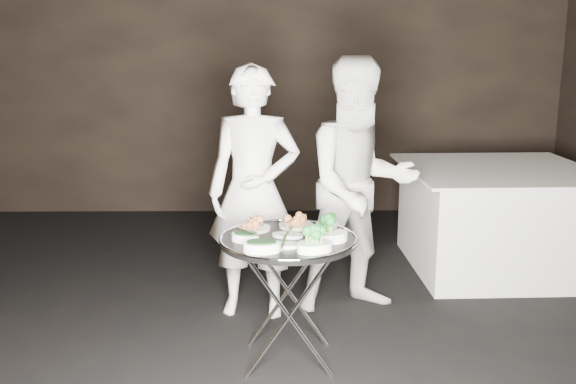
{
  "coord_description": "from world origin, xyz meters",
  "views": [
    {
      "loc": [
        0.06,
        -3.24,
        1.75
      ],
      "look_at": [
        0.1,
        0.25,
        0.95
      ],
      "focal_mm": 40.0,
      "sensor_mm": 36.0,
      "label": 1
    }
  ],
  "objects_px": {
    "waiter_left": "(254,192)",
    "waiter_right": "(360,186)",
    "serving_tray": "(288,240)",
    "tray_stand": "(288,295)",
    "dining_table": "(495,218)"
  },
  "relations": [
    {
      "from": "tray_stand",
      "to": "waiter_right",
      "type": "bearing_deg",
      "value": 57.91
    },
    {
      "from": "serving_tray",
      "to": "tray_stand",
      "type": "bearing_deg",
      "value": 108.43
    },
    {
      "from": "waiter_left",
      "to": "waiter_right",
      "type": "bearing_deg",
      "value": 11.31
    },
    {
      "from": "waiter_left",
      "to": "waiter_right",
      "type": "xyz_separation_m",
      "value": [
        0.7,
        0.07,
        0.02
      ]
    },
    {
      "from": "serving_tray",
      "to": "waiter_left",
      "type": "relative_size",
      "value": 0.46
    },
    {
      "from": "dining_table",
      "to": "waiter_right",
      "type": "bearing_deg",
      "value": -146.64
    },
    {
      "from": "serving_tray",
      "to": "waiter_right",
      "type": "xyz_separation_m",
      "value": [
        0.48,
        0.77,
        0.13
      ]
    },
    {
      "from": "serving_tray",
      "to": "dining_table",
      "type": "xyz_separation_m",
      "value": [
        1.67,
        1.55,
        -0.31
      ]
    },
    {
      "from": "tray_stand",
      "to": "waiter_left",
      "type": "relative_size",
      "value": 0.43
    },
    {
      "from": "dining_table",
      "to": "serving_tray",
      "type": "bearing_deg",
      "value": -137.1
    },
    {
      "from": "waiter_right",
      "to": "dining_table",
      "type": "relative_size",
      "value": 1.18
    },
    {
      "from": "waiter_left",
      "to": "dining_table",
      "type": "bearing_deg",
      "value": 30.11
    },
    {
      "from": "dining_table",
      "to": "tray_stand",
      "type": "bearing_deg",
      "value": -137.1
    },
    {
      "from": "tray_stand",
      "to": "serving_tray",
      "type": "relative_size",
      "value": 0.94
    },
    {
      "from": "waiter_right",
      "to": "dining_table",
      "type": "distance_m",
      "value": 1.48
    }
  ]
}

